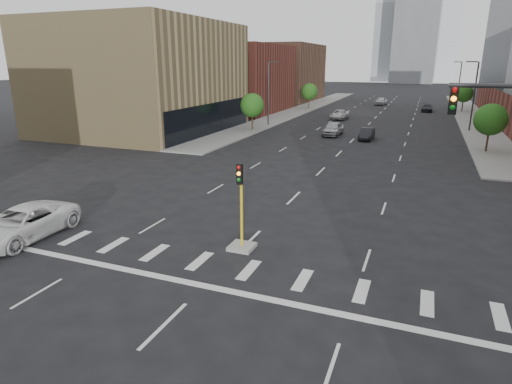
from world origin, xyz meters
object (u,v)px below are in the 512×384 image
Objects in this scene: car_near_left at (333,129)px; car_mid_right at (367,134)px; car_far_left at (339,115)px; car_distant at (381,101)px; car_deep_right at (427,108)px; median_traffic_signal at (241,231)px; parked_minivan at (23,223)px.

car_mid_right is at bearing -18.60° from car_near_left.
car_far_left is 1.08× the size of car_distant.
car_distant is at bearing 132.77° from car_deep_right.
car_distant is at bearing 94.93° from car_mid_right.
car_near_left is (-2.93, 36.09, -0.12)m from median_traffic_signal.
car_mid_right is 0.86× the size of car_deep_right.
parked_minivan reaches higher than car_distant.
parked_minivan is (-5.95, -55.54, 0.10)m from car_far_left.
car_near_left is at bearing 76.39° from parked_minivan.
car_deep_right is at bearing 73.56° from car_near_left.
car_far_left is at bearing 82.29° from parked_minivan.
car_distant is at bearing 81.71° from parked_minivan.
car_near_left is 4.72m from car_mid_right.
car_near_left is at bearing -84.51° from car_distant.
car_far_left is (-6.80, 18.10, 0.06)m from car_mid_right.
median_traffic_signal is at bearing -91.33° from car_mid_right.
car_far_left reaches higher than car_deep_right.
car_mid_right is at bearing -78.87° from car_distant.
car_near_left is 1.01× the size of car_distant.
car_distant is 83.56m from parked_minivan.
car_far_left is 55.85m from parked_minivan.
car_deep_right is at bearing 51.60° from car_far_left.
car_mid_right is at bearing 87.51° from median_traffic_signal.
car_far_left is at bearing -90.51° from car_distant.
car_deep_right is (6.41, 35.18, 0.02)m from car_mid_right.
median_traffic_signal is 11.63m from parked_minivan.
median_traffic_signal is 0.83× the size of car_far_left.
car_deep_right is 0.97× the size of car_distant.
median_traffic_signal reaches higher than car_near_left.
car_near_left is at bearing 94.65° from median_traffic_signal.
car_deep_right is at bearing 73.62° from parked_minivan.
car_deep_right is (10.84, 33.56, -0.15)m from car_near_left.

